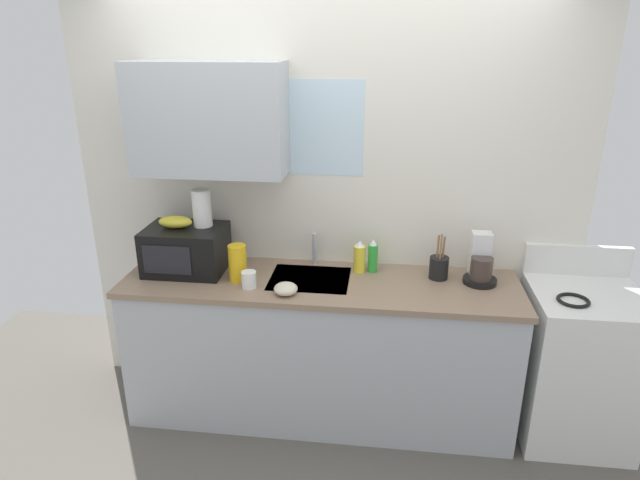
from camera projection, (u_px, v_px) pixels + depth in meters
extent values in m
cube|color=silver|center=(327.00, 205.00, 3.36)|extent=(3.06, 0.10, 2.50)
cube|color=#B2B7BC|center=(208.00, 119.00, 3.05)|extent=(0.87, 0.32, 0.62)
cube|color=silver|center=(316.00, 128.00, 3.16)|extent=(0.56, 0.02, 0.55)
cube|color=#B2B7BC|center=(320.00, 350.00, 3.32)|extent=(2.26, 0.60, 0.86)
cube|color=#8C725B|center=(320.00, 283.00, 3.16)|extent=(2.29, 0.63, 0.03)
cube|color=#9EA0A5|center=(310.00, 289.00, 3.21)|extent=(0.46, 0.38, 0.14)
cylinder|color=#B2B5BA|center=(315.00, 249.00, 3.35)|extent=(0.03, 0.03, 0.20)
cube|color=white|center=(577.00, 365.00, 3.14)|extent=(0.60, 0.60, 0.90)
torus|color=black|center=(573.00, 300.00, 2.90)|extent=(0.17, 0.17, 0.02)
cube|color=white|center=(577.00, 260.00, 3.21)|extent=(0.60, 0.04, 0.18)
cube|color=black|center=(186.00, 249.00, 3.25)|extent=(0.46, 0.34, 0.27)
cube|color=black|center=(167.00, 260.00, 3.09)|extent=(0.28, 0.01, 0.17)
ellipsoid|color=gold|center=(175.00, 222.00, 3.20)|extent=(0.20, 0.11, 0.07)
cylinder|color=white|center=(202.00, 208.00, 3.20)|extent=(0.11, 0.11, 0.22)
cylinder|color=black|center=(480.00, 281.00, 3.12)|extent=(0.19, 0.19, 0.03)
cylinder|color=#3F332D|center=(481.00, 268.00, 3.08)|extent=(0.12, 0.12, 0.13)
cube|color=silver|center=(480.00, 254.00, 3.14)|extent=(0.11, 0.09, 0.26)
cylinder|color=yellow|center=(359.00, 259.00, 3.25)|extent=(0.07, 0.07, 0.16)
cone|color=white|center=(360.00, 244.00, 3.22)|extent=(0.05, 0.05, 0.04)
cylinder|color=green|center=(373.00, 258.00, 3.25)|extent=(0.06, 0.06, 0.17)
cone|color=white|center=(373.00, 242.00, 3.22)|extent=(0.04, 0.04, 0.04)
cylinder|color=gold|center=(238.00, 263.00, 3.13)|extent=(0.10, 0.10, 0.21)
cylinder|color=white|center=(249.00, 280.00, 3.06)|extent=(0.08, 0.08, 0.09)
cylinder|color=black|center=(439.00, 268.00, 3.17)|extent=(0.11, 0.11, 0.13)
cylinder|color=olive|center=(437.00, 254.00, 3.14)|extent=(0.02, 0.03, 0.22)
cylinder|color=olive|center=(443.00, 254.00, 3.15)|extent=(0.02, 0.02, 0.21)
cylinder|color=olive|center=(440.00, 254.00, 3.12)|extent=(0.02, 0.04, 0.24)
ellipsoid|color=beige|center=(286.00, 289.00, 2.98)|extent=(0.13, 0.13, 0.06)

